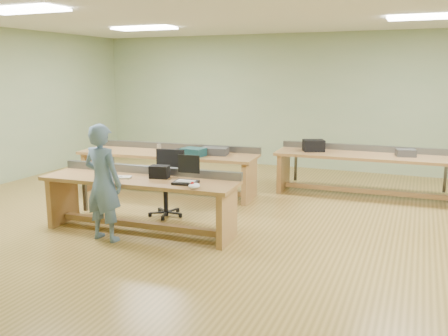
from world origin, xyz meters
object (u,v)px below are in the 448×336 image
Objects in this scene: parts_bin_grey at (215,151)px; mug at (179,152)px; task_chair at (167,192)px; parts_bin_teal at (194,152)px; workbench_mid at (169,162)px; workbench_front at (141,192)px; workbench_back at (366,165)px; drinks_can at (159,148)px; camera_bag at (159,172)px; laptop_base at (186,183)px; person at (103,183)px.

parts_bin_grey is 3.44× the size of mug.
parts_bin_teal is (-0.05, 1.03, 0.45)m from task_chair.
task_chair reaches higher than parts_bin_grey.
workbench_mid is 0.65m from parts_bin_teal.
workbench_front and workbench_back have the same top height.
parts_bin_grey is at bearing 81.16° from workbench_front.
parts_bin_teal is 2.86× the size of drinks_can.
mug is (-0.62, 1.73, -0.03)m from camera_bag.
camera_bag is at bearing -130.22° from workbench_back.
workbench_back is 2.67m from parts_bin_grey.
workbench_back is 8.24× the size of parts_bin_teal.
parts_bin_teal reaches higher than laptop_base.
person is at bearing -85.29° from workbench_mid.
drinks_can is at bearing 161.22° from mug.
parts_bin_teal is at bearing 90.88° from camera_bag.
person reaches higher than workbench_mid.
camera_bag reaches higher than laptop_base.
workbench_front is at bearing -87.27° from parts_bin_teal.
parts_bin_grey reaches higher than workbench_back.
person is (0.41, -2.46, 0.20)m from workbench_mid.
task_chair is at bearing 102.54° from camera_bag.
camera_bag is 1.98m from parts_bin_grey.
person reaches higher than camera_bag.
drinks_can reaches higher than workbench_back.
task_chair reaches higher than mug.
workbench_mid is (-0.66, 1.98, 0.01)m from workbench_front.
person is 6.07× the size of camera_bag.
camera_bag is 0.88m from task_chair.
person is 2.31m from parts_bin_teal.
workbench_mid is at bearing -4.45° from drinks_can.
workbench_front is at bearing -94.11° from task_chair.
workbench_mid is 24.52× the size of drinks_can.
mug is at bearing -32.51° from workbench_mid.
laptop_base is (1.39, -2.04, 0.20)m from workbench_mid.
parts_bin_grey is 0.62m from mug.
parts_bin_teal is 0.84× the size of parts_bin_grey.
workbench_back is 3.56m from task_chair.
person reaches higher than parts_bin_teal.
person is 2.56m from drinks_can.
camera_bag is at bearing -79.07° from parts_bin_teal.
workbench_front is at bearing -132.05° from workbench_back.
task_chair is at bearing -72.20° from mug.
workbench_back is at bearing 54.25° from laptop_base.
workbench_mid is 3.49m from workbench_back.
mug is 0.52m from drinks_can.
parts_bin_grey is (0.86, 0.10, 0.25)m from workbench_mid.
workbench_front is 4.10m from workbench_back.
workbench_mid is 0.32m from drinks_can.
parts_bin_teal is 0.29m from mug.
laptop_base is at bearing -66.68° from parts_bin_teal.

